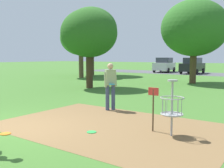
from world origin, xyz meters
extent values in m
plane|color=#3D6B28|center=(0.00, 0.00, 0.00)|extent=(160.00, 160.00, 0.00)
cube|color=brown|center=(2.03, 1.77, 0.00)|extent=(6.27, 4.21, 0.01)
cylinder|color=#9E9EA3|center=(3.75, 1.90, 0.68)|extent=(0.05, 0.05, 1.35)
cylinder|color=#9E9EA3|center=(3.75, 1.90, 1.37)|extent=(0.24, 0.24, 0.04)
torus|color=#9E9EA3|center=(3.75, 1.90, 0.95)|extent=(0.58, 0.58, 0.02)
torus|color=#9E9EA3|center=(3.75, 1.90, 0.55)|extent=(0.55, 0.55, 0.03)
cylinder|color=#9E9EA3|center=(3.75, 1.90, 0.53)|extent=(0.48, 0.48, 0.02)
cylinder|color=gray|center=(3.99, 1.90, 0.75)|extent=(0.01, 0.01, 0.40)
cylinder|color=gray|center=(3.95, 2.04, 0.75)|extent=(0.01, 0.01, 0.40)
cylinder|color=gray|center=(3.83, 2.13, 0.75)|extent=(0.01, 0.01, 0.40)
cylinder|color=gray|center=(3.68, 2.13, 0.75)|extent=(0.01, 0.01, 0.40)
cylinder|color=gray|center=(3.56, 2.04, 0.75)|extent=(0.01, 0.01, 0.40)
cylinder|color=gray|center=(3.52, 1.90, 0.75)|extent=(0.01, 0.01, 0.40)
cylinder|color=gray|center=(3.56, 1.76, 0.75)|extent=(0.01, 0.01, 0.40)
cylinder|color=gray|center=(3.68, 1.68, 0.75)|extent=(0.01, 0.01, 0.40)
cylinder|color=gray|center=(3.83, 1.68, 0.75)|extent=(0.01, 0.01, 0.40)
cylinder|color=gray|center=(3.95, 1.76, 0.75)|extent=(0.01, 0.01, 0.40)
cylinder|color=#4C3823|center=(3.20, 2.00, 0.55)|extent=(0.04, 0.04, 1.10)
cube|color=red|center=(3.20, 2.00, 1.05)|extent=(0.28, 0.03, 0.20)
cylinder|color=#384260|center=(0.80, 3.65, 0.46)|extent=(0.14, 0.14, 0.92)
cylinder|color=#384260|center=(0.67, 3.48, 0.46)|extent=(0.14, 0.14, 0.92)
cube|color=#93A875|center=(0.74, 3.57, 1.20)|extent=(0.39, 0.42, 0.56)
sphere|color=tan|center=(0.74, 3.57, 1.60)|extent=(0.22, 0.22, 0.22)
cylinder|color=#93A875|center=(0.87, 3.70, 1.12)|extent=(0.19, 0.17, 0.55)
cylinder|color=#93A875|center=(0.64, 3.40, 1.12)|extent=(0.19, 0.17, 0.55)
cylinder|color=#1E93DB|center=(0.88, 3.46, 0.97)|extent=(0.22, 0.22, 0.02)
cylinder|color=orange|center=(0.28, -0.35, 0.01)|extent=(0.26, 0.26, 0.02)
cylinder|color=green|center=(1.96, 1.00, 0.01)|extent=(0.25, 0.25, 0.02)
cylinder|color=#4C3823|center=(0.16, 14.84, 1.11)|extent=(0.47, 0.47, 2.22)
ellipsoid|color=#2D6623|center=(0.16, 14.84, 4.00)|extent=(4.75, 4.75, 4.04)
cylinder|color=brown|center=(-11.03, 16.81, 1.38)|extent=(0.49, 0.49, 2.76)
ellipsoid|color=#2D6623|center=(-11.03, 16.81, 4.74)|extent=(5.29, 5.29, 4.49)
cylinder|color=#422D1E|center=(-4.26, 8.36, 1.04)|extent=(0.42, 0.42, 2.07)
ellipsoid|color=#285B1E|center=(-4.26, 8.36, 3.38)|extent=(3.49, 3.49, 2.97)
cylinder|color=brown|center=(-10.04, 14.07, 1.13)|extent=(0.43, 0.43, 2.27)
ellipsoid|color=#428433|center=(-10.04, 14.07, 3.69)|extent=(3.79, 3.79, 3.22)
cube|color=#4C4C51|center=(0.00, 26.04, 0.00)|extent=(36.00, 6.00, 0.01)
cube|color=silver|center=(-7.18, 26.61, 0.75)|extent=(2.28, 4.38, 0.90)
cube|color=#2D333D|center=(-7.18, 26.61, 1.52)|extent=(1.83, 2.35, 0.64)
cylinder|color=black|center=(-8.23, 27.80, 0.30)|extent=(0.25, 0.62, 0.60)
cylinder|color=black|center=(-6.44, 28.01, 0.30)|extent=(0.25, 0.62, 0.60)
cylinder|color=black|center=(-7.92, 25.21, 0.30)|extent=(0.25, 0.62, 0.60)
cylinder|color=black|center=(-6.13, 25.42, 0.30)|extent=(0.25, 0.62, 0.60)
cube|color=black|center=(-3.34, 25.77, 0.75)|extent=(1.83, 4.21, 0.90)
cube|color=#2D333D|center=(-3.34, 25.77, 1.52)|extent=(1.60, 2.20, 0.64)
cylinder|color=black|center=(-4.25, 27.07, 0.30)|extent=(0.18, 0.60, 0.60)
cylinder|color=black|center=(-2.45, 27.08, 0.30)|extent=(0.18, 0.60, 0.60)
cylinder|color=black|center=(-4.23, 24.46, 0.30)|extent=(0.18, 0.60, 0.60)
cylinder|color=black|center=(-2.43, 24.48, 0.30)|extent=(0.18, 0.60, 0.60)
camera|label=1|loc=(6.08, -3.98, 1.94)|focal=41.28mm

